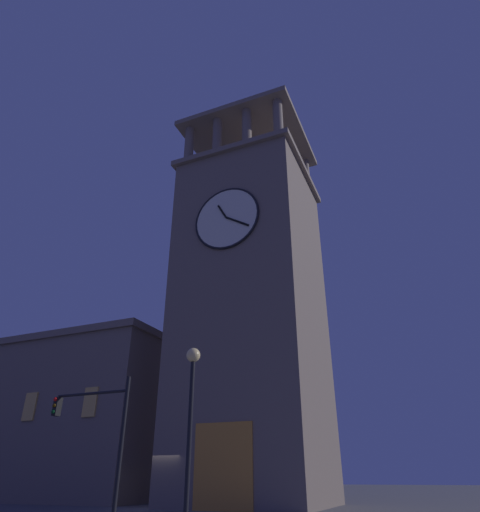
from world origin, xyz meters
TOP-DOWN VIEW (x-y plane):
  - ground_plane at (0.00, 0.00)m, footprint 200.00×200.00m
  - clocktower at (-3.75, -3.37)m, footprint 8.95×9.09m
  - adjacent_wing_building at (13.58, -3.76)m, footprint 20.61×7.68m
  - traffic_signal_near at (-1.54, 7.92)m, footprint 3.70×0.41m
  - street_lamp at (-7.26, 10.66)m, footprint 0.44×0.44m

SIDE VIEW (x-z plane):
  - ground_plane at x=0.00m, z-range 0.00..0.00m
  - traffic_signal_near at x=-1.54m, z-range 0.82..5.90m
  - street_lamp at x=-7.26m, z-range 1.01..6.11m
  - adjacent_wing_building at x=13.58m, z-range 0.02..10.90m
  - clocktower at x=-3.75m, z-range -3.18..26.29m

